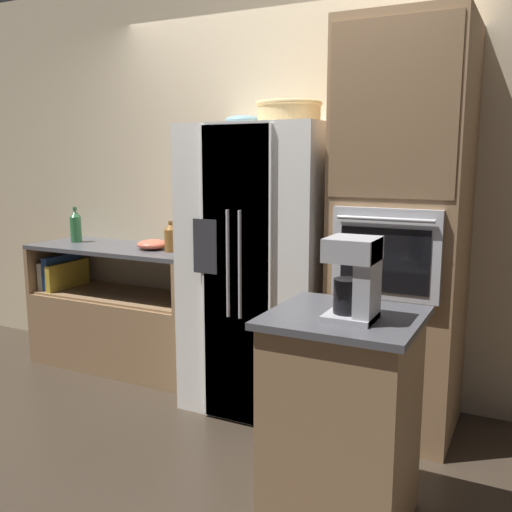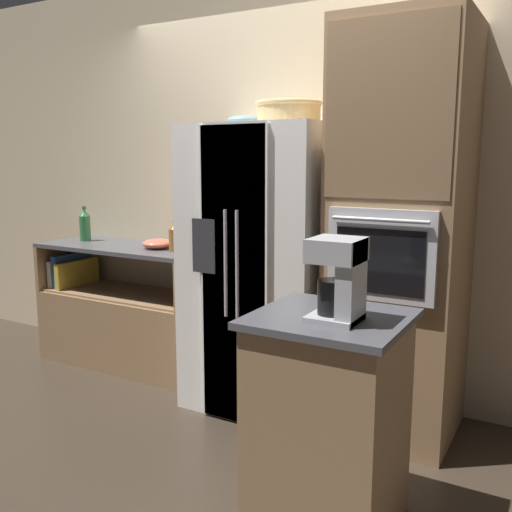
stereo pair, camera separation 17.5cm
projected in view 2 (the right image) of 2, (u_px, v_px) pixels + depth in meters
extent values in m
plane|color=#382D23|center=(255.00, 403.00, 3.63)|extent=(20.00, 20.00, 0.00)
cube|color=beige|center=(291.00, 179.00, 3.80)|extent=(12.00, 0.06, 2.80)
cube|color=#93704C|center=(129.00, 328.00, 4.31)|extent=(1.36, 0.56, 0.53)
cube|color=#93704C|center=(128.00, 293.00, 4.27)|extent=(1.31, 0.51, 0.02)
cube|color=#93704C|center=(65.00, 264.00, 4.56)|extent=(0.04, 0.56, 0.34)
cube|color=#93704C|center=(200.00, 281.00, 3.92)|extent=(0.04, 0.56, 0.34)
cube|color=#4C4C51|center=(126.00, 247.00, 4.21)|extent=(1.36, 0.56, 0.03)
cube|color=silver|center=(68.00, 271.00, 4.52)|extent=(0.04, 0.37, 0.20)
cube|color=#284C8E|center=(72.00, 269.00, 4.49)|extent=(0.06, 0.37, 0.25)
cube|color=gold|center=(77.00, 273.00, 4.47)|extent=(0.04, 0.42, 0.20)
cube|color=white|center=(266.00, 268.00, 3.54)|extent=(0.86, 0.73, 1.74)
cube|color=white|center=(233.00, 279.00, 3.22)|extent=(0.42, 0.02, 1.70)
cube|color=white|center=(235.00, 279.00, 3.21)|extent=(0.42, 0.02, 1.70)
cylinder|color=#B2B2B7|center=(226.00, 264.00, 3.19)|extent=(0.02, 0.02, 0.61)
cylinder|color=#B2B2B7|center=(237.00, 265.00, 3.16)|extent=(0.02, 0.02, 0.61)
cube|color=#2D2D33|center=(204.00, 246.00, 3.27)|extent=(0.16, 0.01, 0.31)
cube|color=#93704C|center=(401.00, 235.00, 3.12)|extent=(0.67, 0.67, 2.25)
cube|color=silver|center=(381.00, 255.00, 2.83)|extent=(0.55, 0.04, 0.46)
cube|color=black|center=(379.00, 262.00, 2.81)|extent=(0.45, 0.01, 0.32)
cylinder|color=#B2B2B7|center=(380.00, 220.00, 2.76)|extent=(0.48, 0.02, 0.02)
cube|color=olive|center=(387.00, 109.00, 2.72)|extent=(0.63, 0.01, 0.86)
cube|color=#93704C|center=(328.00, 425.00, 2.37)|extent=(0.56, 0.54, 0.89)
cube|color=#4C4C51|center=(330.00, 319.00, 2.29)|extent=(0.61, 0.58, 0.03)
cylinder|color=tan|center=(289.00, 113.00, 3.27)|extent=(0.36, 0.36, 0.11)
torus|color=tan|center=(289.00, 104.00, 3.26)|extent=(0.38, 0.38, 0.03)
ellipsoid|color=#668C99|center=(245.00, 120.00, 3.53)|extent=(0.22, 0.22, 0.06)
cylinder|color=#33723F|center=(85.00, 228.00, 4.42)|extent=(0.08, 0.08, 0.19)
cone|color=#33723F|center=(84.00, 213.00, 4.40)|extent=(0.08, 0.08, 0.05)
cylinder|color=#33723F|center=(84.00, 208.00, 4.40)|extent=(0.03, 0.03, 0.03)
cylinder|color=brown|center=(175.00, 240.00, 3.94)|extent=(0.09, 0.09, 0.15)
cone|color=brown|center=(175.00, 226.00, 3.92)|extent=(0.09, 0.09, 0.05)
cylinder|color=brown|center=(175.00, 222.00, 3.91)|extent=(0.03, 0.03, 0.02)
ellipsoid|color=#DB664C|center=(158.00, 244.00, 4.06)|extent=(0.22, 0.22, 0.07)
cube|color=#B2B2B7|center=(335.00, 318.00, 2.21)|extent=(0.19, 0.20, 0.02)
cylinder|color=black|center=(332.00, 297.00, 2.21)|extent=(0.11, 0.11, 0.14)
cube|color=#B2B2B7|center=(351.00, 282.00, 2.16)|extent=(0.07, 0.17, 0.32)
cube|color=#B2B2B7|center=(337.00, 250.00, 2.17)|extent=(0.19, 0.20, 0.09)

